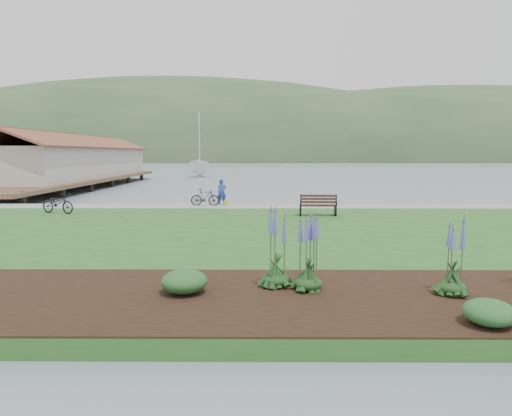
{
  "coord_description": "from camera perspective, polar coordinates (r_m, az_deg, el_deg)",
  "views": [
    {
      "loc": [
        -1.17,
        -19.26,
        3.48
      ],
      "look_at": [
        -1.3,
        -1.25,
        1.3
      ],
      "focal_mm": 32.0,
      "sensor_mm": 36.0,
      "label": 1
    }
  ],
  "objects": [
    {
      "name": "lawn",
      "position": [
        17.61,
        4.21,
        -3.85
      ],
      "size": [
        34.0,
        20.0,
        0.4
      ],
      "primitive_type": "cube",
      "color": "#22531D",
      "rests_on": "ground"
    },
    {
      "name": "bicycle_b",
      "position": [
        26.77,
        -6.39,
        1.33
      ],
      "size": [
        0.51,
        1.67,
        1.0
      ],
      "primitive_type": "imported",
      "rotation": [
        0.0,
        0.0,
        1.55
      ],
      "color": "black",
      "rests_on": "lawn"
    },
    {
      "name": "shrub_1",
      "position": [
        9.27,
        27.13,
        -11.54
      ],
      "size": [
        0.91,
        0.91,
        0.45
      ],
      "primitive_type": "ellipsoid",
      "color": "#1E4C21",
      "rests_on": "garden_bed"
    },
    {
      "name": "echium_5",
      "position": [
        10.44,
        2.51,
        -5.64
      ],
      "size": [
        0.62,
        0.62,
        2.06
      ],
      "color": "#133513",
      "rests_on": "garden_bed"
    },
    {
      "name": "far_hillside",
      "position": [
        190.47,
        6.82,
        5.8
      ],
      "size": [
        580.0,
        80.0,
        38.0
      ],
      "primitive_type": null,
      "color": "#2F4B2A",
      "rests_on": "ground"
    },
    {
      "name": "garden_bed",
      "position": [
        10.78,
        23.53,
        -10.17
      ],
      "size": [
        24.0,
        4.4,
        0.04
      ],
      "primitive_type": "cube",
      "color": "black",
      "rests_on": "lawn"
    },
    {
      "name": "bicycle_a",
      "position": [
        25.45,
        -23.53,
        0.54
      ],
      "size": [
        1.35,
        2.09,
        1.03
      ],
      "primitive_type": "imported",
      "rotation": [
        0.0,
        0.0,
        1.21
      ],
      "color": "black",
      "rests_on": "lawn"
    },
    {
      "name": "ground",
      "position": [
        19.6,
        3.82,
        -3.34
      ],
      "size": [
        600.0,
        600.0,
        0.0
      ],
      "primitive_type": "plane",
      "color": "slate",
      "rests_on": "ground"
    },
    {
      "name": "pier_pavilion",
      "position": [
        50.43,
        -21.62,
        5.46
      ],
      "size": [
        8.0,
        36.0,
        5.4
      ],
      "color": "#4C3826",
      "rests_on": "ground"
    },
    {
      "name": "shoreline_path",
      "position": [
        26.36,
        2.94,
        0.21
      ],
      "size": [
        34.0,
        2.2,
        0.03
      ],
      "primitive_type": "cube",
      "color": "gray",
      "rests_on": "lawn"
    },
    {
      "name": "echium_4",
      "position": [
        10.16,
        6.63,
        -5.44
      ],
      "size": [
        0.62,
        0.62,
        2.05
      ],
      "color": "#133513",
      "rests_on": "garden_bed"
    },
    {
      "name": "sailboat",
      "position": [
        67.32,
        -7.02,
        3.88
      ],
      "size": [
        11.38,
        11.58,
        29.45
      ],
      "primitive_type": "imported",
      "rotation": [
        0.0,
        0.0,
        -0.02
      ],
      "color": "silver",
      "rests_on": "ground"
    },
    {
      "name": "shrub_0",
      "position": [
        10.18,
        -8.96,
        -9.06
      ],
      "size": [
        1.01,
        1.01,
        0.51
      ],
      "primitive_type": "ellipsoid",
      "color": "#1E4C21",
      "rests_on": "garden_bed"
    },
    {
      "name": "park_bench",
      "position": [
        22.66,
        7.77,
        0.42
      ],
      "size": [
        1.81,
        0.79,
        1.1
      ],
      "rotation": [
        0.0,
        0.0,
        -0.04
      ],
      "color": "black",
      "rests_on": "lawn"
    },
    {
      "name": "echium_0",
      "position": [
        10.73,
        23.4,
        -6.62
      ],
      "size": [
        0.62,
        0.62,
        1.74
      ],
      "color": "#133513",
      "rests_on": "garden_bed"
    },
    {
      "name": "person",
      "position": [
        26.94,
        -4.29,
        2.25
      ],
      "size": [
        0.77,
        0.65,
        1.81
      ],
      "primitive_type": "imported",
      "rotation": [
        0.0,
        0.0,
        0.35
      ],
      "color": "#203C94",
      "rests_on": "lawn"
    },
    {
      "name": "pannier",
      "position": [
        26.69,
        -3.75,
        0.58
      ],
      "size": [
        0.26,
        0.32,
        0.3
      ],
      "primitive_type": "cube",
      "rotation": [
        0.0,
        0.0,
        -0.34
      ],
      "color": "gold",
      "rests_on": "lawn"
    }
  ]
}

